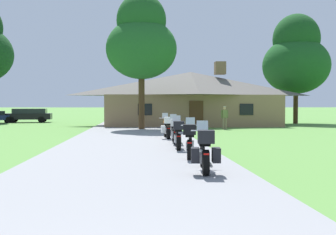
# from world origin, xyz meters

# --- Properties ---
(ground_plane) EXTENTS (500.00, 500.00, 0.00)m
(ground_plane) POSITION_xyz_m (0.00, 20.00, 0.00)
(ground_plane) COLOR #56893D
(asphalt_driveway) EXTENTS (6.40, 80.00, 0.06)m
(asphalt_driveway) POSITION_xyz_m (0.00, 18.00, 0.03)
(asphalt_driveway) COLOR gray
(asphalt_driveway) RESTS_ON ground
(motorcycle_blue_nearest_to_camera) EXTENTS (0.84, 2.08, 1.30)m
(motorcycle_blue_nearest_to_camera) POSITION_xyz_m (1.99, 8.24, 0.61)
(motorcycle_blue_nearest_to_camera) COLOR black
(motorcycle_blue_nearest_to_camera) RESTS_ON asphalt_driveway
(motorcycle_green_second_in_row) EXTENTS (0.76, 2.08, 1.30)m
(motorcycle_green_second_in_row) POSITION_xyz_m (1.99, 11.25, 0.62)
(motorcycle_green_second_in_row) COLOR black
(motorcycle_green_second_in_row) RESTS_ON asphalt_driveway
(motorcycle_red_third_in_row) EXTENTS (0.66, 2.08, 1.30)m
(motorcycle_red_third_in_row) POSITION_xyz_m (1.85, 13.90, 0.62)
(motorcycle_red_third_in_row) COLOR black
(motorcycle_red_third_in_row) RESTS_ON asphalt_driveway
(motorcycle_yellow_fourth_in_row) EXTENTS (0.66, 2.08, 1.30)m
(motorcycle_yellow_fourth_in_row) POSITION_xyz_m (1.93, 16.30, 0.62)
(motorcycle_yellow_fourth_in_row) COLOR black
(motorcycle_yellow_fourth_in_row) RESTS_ON asphalt_driveway
(motorcycle_orange_farthest_in_row) EXTENTS (0.75, 2.08, 1.30)m
(motorcycle_orange_farthest_in_row) POSITION_xyz_m (1.79, 18.96, 0.61)
(motorcycle_orange_farthest_in_row) COLOR black
(motorcycle_orange_farthest_in_row) RESTS_ON asphalt_driveway
(stone_lodge) EXTENTS (15.20, 7.28, 5.54)m
(stone_lodge) POSITION_xyz_m (4.85, 33.16, 2.39)
(stone_lodge) COLOR #896B4C
(stone_lodge) RESTS_ON ground
(bystander_olive_shirt_near_lodge) EXTENTS (0.55, 0.26, 1.69)m
(bystander_olive_shirt_near_lodge) POSITION_xyz_m (6.59, 27.34, 0.95)
(bystander_olive_shirt_near_lodge) COLOR #75664C
(bystander_olive_shirt_near_lodge) RESTS_ON ground
(tree_right_of_lodge) EXTENTS (6.30, 6.30, 10.40)m
(tree_right_of_lodge) POSITION_xyz_m (15.30, 35.92, 6.27)
(tree_right_of_lodge) COLOR #422D19
(tree_right_of_lodge) RESTS_ON ground
(tree_by_lodge_front) EXTENTS (5.07, 5.07, 9.73)m
(tree_by_lodge_front) POSITION_xyz_m (0.54, 27.39, 6.39)
(tree_by_lodge_front) COLOR #422D19
(tree_by_lodge_front) RESTS_ON ground
(parked_black_suv_far_left) EXTENTS (4.75, 2.25, 1.40)m
(parked_black_suv_far_left) POSITION_xyz_m (-10.78, 40.19, 0.78)
(parked_black_suv_far_left) COLOR black
(parked_black_suv_far_left) RESTS_ON ground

